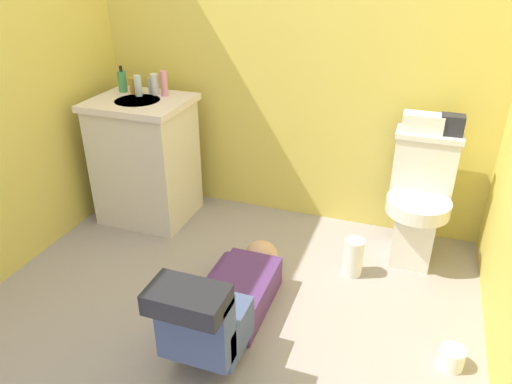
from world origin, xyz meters
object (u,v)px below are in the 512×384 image
faucet (150,86)px  bottle_white (155,84)px  toiletry_bag (452,125)px  soap_dispenser (122,81)px  person_plumber (225,301)px  tissue_box (423,123)px  bottle_amber (134,86)px  bottle_clear (138,86)px  toilet (419,200)px  paper_towel_roll (353,257)px  toilet_paper_roll (452,358)px  bottle_pink (164,83)px  vanity_cabinet (146,159)px

faucet → bottle_white: bottle_white is taller
toiletry_bag → bottle_white: 1.79m
soap_dispenser → bottle_white: (0.24, 0.01, -0.00)m
person_plumber → tissue_box: bearing=54.8°
bottle_amber → bottle_clear: size_ratio=0.78×
tissue_box → bottle_amber: (-1.77, -0.09, 0.07)m
toilet → person_plumber: bearing=-129.3°
faucet → person_plumber: 1.54m
bottle_amber → soap_dispenser: bearing=170.4°
toilet → bottle_clear: bearing=-178.7°
paper_towel_roll → toilet_paper_roll: paper_towel_roll is taller
toiletry_bag → bottle_amber: bottle_amber is taller
soap_dispenser → toilet_paper_roll: size_ratio=1.51×
bottle_clear → bottle_amber: bearing=144.8°
bottle_amber → toilet_paper_roll: 2.37m
faucet → bottle_clear: size_ratio=0.77×
soap_dispenser → faucet: bearing=6.0°
bottle_amber → toilet_paper_roll: size_ratio=0.93×
bottle_pink → toilet_paper_roll: size_ratio=1.43×
toilet → soap_dispenser: (-1.91, 0.01, 0.52)m
faucet → toilet_paper_roll: bearing=-24.4°
bottle_pink → toilet_paper_roll: 2.21m
toilet → person_plumber: (-0.80, -0.98, -0.19)m
toilet → toilet_paper_roll: bearing=-74.9°
toiletry_bag → soap_dispenser: size_ratio=0.75×
soap_dispenser → bottle_white: 0.24m
toilet → faucet: faucet is taller
toilet → vanity_cabinet: 1.73m
person_plumber → paper_towel_roll: size_ratio=4.78×
toiletry_bag → bottle_white: (-1.78, -0.07, 0.08)m
vanity_cabinet → faucet: size_ratio=8.20×
faucet → paper_towel_roll: (1.42, -0.35, -0.76)m
faucet → toiletry_bag: size_ratio=0.81×
person_plumber → bottle_clear: bottle_clear is taller
toiletry_bag → bottle_amber: 1.93m
toilet → soap_dispenser: size_ratio=4.52×
toilet_paper_roll → person_plumber: bearing=-173.2°
toilet → paper_towel_roll: 0.51m
person_plumber → soap_dispenser: soap_dispenser is taller
bottle_amber → toilet_paper_roll: bearing=-22.6°
toilet → tissue_box: bearing=116.4°
person_plumber → toiletry_bag: size_ratio=8.59×
bottle_white → soap_dispenser: bearing=-178.4°
faucet → bottle_amber: bearing=-159.0°
vanity_cabinet → faucet: bearing=90.0°
faucet → bottle_white: (0.05, -0.01, 0.02)m
person_plumber → bottle_amber: size_ratio=10.42×
toilet → vanity_cabinet: vanity_cabinet is taller
vanity_cabinet → toiletry_bag: 1.88m
toilet → person_plumber: 1.28m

